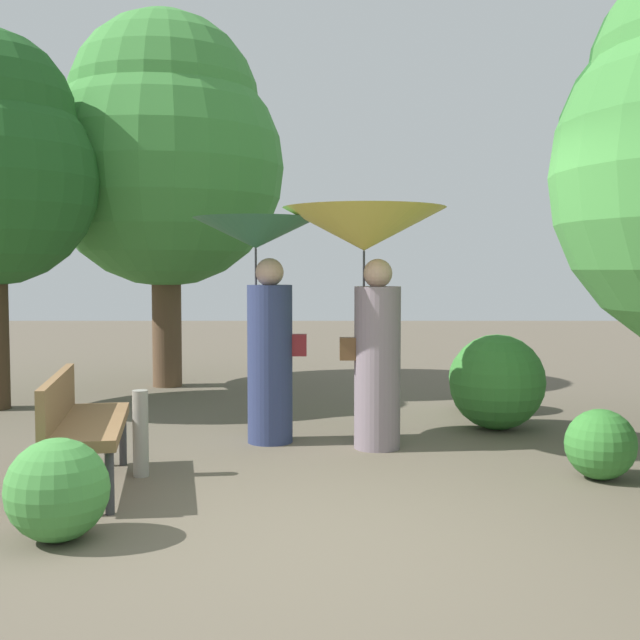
% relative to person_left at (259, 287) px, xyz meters
% --- Properties ---
extents(ground_plane, '(40.00, 40.00, 0.00)m').
position_rel_person_left_xyz_m(ground_plane, '(0.55, -2.59, -1.43)').
color(ground_plane, brown).
extents(person_left, '(1.14, 1.14, 2.06)m').
position_rel_person_left_xyz_m(person_left, '(0.00, 0.00, 0.00)').
color(person_left, navy).
rests_on(person_left, ground).
extents(person_right, '(1.43, 1.43, 2.13)m').
position_rel_person_left_xyz_m(person_right, '(0.95, -0.25, 0.22)').
color(person_right, gray).
rests_on(person_right, ground).
extents(park_bench, '(0.75, 1.56, 0.83)m').
position_rel_person_left_xyz_m(park_bench, '(-1.21, -1.56, -0.92)').
color(park_bench, '#38383D').
rests_on(park_bench, ground).
extents(tree_near_left, '(3.19, 3.19, 5.01)m').
position_rel_person_left_xyz_m(tree_near_left, '(-1.55, 3.54, 1.77)').
color(tree_near_left, brown).
rests_on(tree_near_left, ground).
extents(bush_path_left, '(0.54, 0.54, 0.54)m').
position_rel_person_left_xyz_m(bush_path_left, '(2.65, -1.30, -1.16)').
color(bush_path_left, '#387F33').
rests_on(bush_path_left, ground).
extents(bush_path_right, '(0.61, 0.61, 0.61)m').
position_rel_person_left_xyz_m(bush_path_right, '(-1.01, -2.68, -1.13)').
color(bush_path_right, '#428C3D').
rests_on(bush_path_right, ground).
extents(bush_behind_bench, '(0.95, 0.95, 0.95)m').
position_rel_person_left_xyz_m(bush_behind_bench, '(2.29, 0.60, -0.95)').
color(bush_behind_bench, '#387F33').
rests_on(bush_behind_bench, ground).
extents(bush_far_side, '(0.75, 0.75, 0.75)m').
position_rel_person_left_xyz_m(bush_far_side, '(2.35, 1.63, -1.05)').
color(bush_far_side, '#387F33').
rests_on(bush_far_side, ground).
extents(path_marker_post, '(0.12, 0.12, 0.67)m').
position_rel_person_left_xyz_m(path_marker_post, '(-0.85, -1.22, -1.10)').
color(path_marker_post, gray).
rests_on(path_marker_post, ground).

